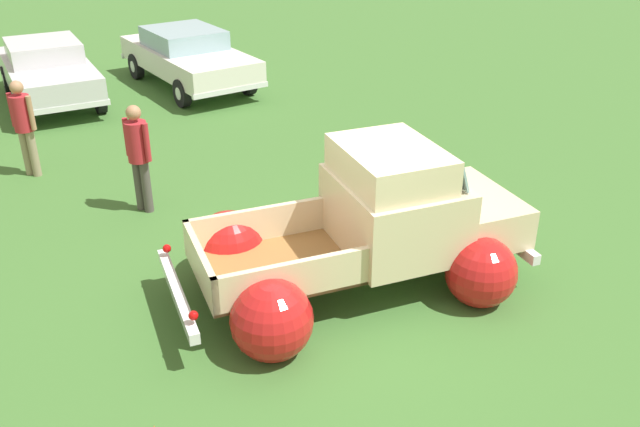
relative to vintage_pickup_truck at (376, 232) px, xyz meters
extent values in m
plane|color=#3D6B2D|center=(-0.38, 0.06, -0.76)|extent=(80.00, 80.00, 0.00)
cylinder|color=black|center=(1.17, 0.71, -0.38)|extent=(0.78, 0.33, 0.76)
cylinder|color=silver|center=(1.17, 0.71, -0.38)|extent=(0.37, 0.28, 0.34)
cylinder|color=black|center=(0.93, -1.01, -0.38)|extent=(0.78, 0.33, 0.76)
cylinder|color=silver|center=(0.93, -1.01, -0.38)|extent=(0.37, 0.28, 0.34)
cylinder|color=black|center=(-1.60, 1.11, -0.38)|extent=(0.78, 0.33, 0.76)
cylinder|color=silver|center=(-1.60, 1.11, -0.38)|extent=(0.37, 0.28, 0.34)
cylinder|color=black|center=(-1.84, -0.61, -0.38)|extent=(0.78, 0.33, 0.76)
cylinder|color=silver|center=(-1.84, -0.61, -0.38)|extent=(0.37, 0.28, 0.34)
sphere|color=red|center=(-1.59, 1.16, -0.32)|extent=(1.09, 1.09, 0.96)
sphere|color=red|center=(-1.85, -0.66, -0.32)|extent=(1.09, 1.09, 0.96)
cube|color=olive|center=(-1.32, 0.19, -0.22)|extent=(2.25, 1.82, 0.04)
cube|color=beige|center=(-1.22, 0.91, 0.01)|extent=(2.04, 0.37, 0.50)
cube|color=beige|center=(-1.43, -0.53, 0.01)|extent=(2.04, 0.37, 0.50)
cube|color=beige|center=(-0.35, 0.05, 0.01)|extent=(0.30, 1.54, 0.50)
cube|color=beige|center=(-2.30, 0.33, 0.01)|extent=(0.30, 1.54, 0.50)
cube|color=beige|center=(0.26, -0.04, 0.24)|extent=(1.68, 1.89, 0.95)
cube|color=beige|center=(0.16, -0.02, 0.94)|extent=(1.36, 1.69, 0.45)
cube|color=#8CADB7|center=(0.80, -0.11, 0.92)|extent=(0.36, 1.47, 0.38)
cube|color=beige|center=(1.30, -0.19, 0.04)|extent=(1.47, 1.78, 0.55)
sphere|color=red|center=(1.18, 0.74, -0.34)|extent=(1.04, 1.04, 0.92)
sphere|color=red|center=(0.92, -1.04, -0.34)|extent=(1.04, 1.04, 0.92)
cube|color=silver|center=(-2.60, 0.37, -0.30)|extent=(0.40, 1.98, 0.14)
cube|color=silver|center=(1.83, -0.26, -0.30)|extent=(0.40, 1.98, 0.14)
sphere|color=red|center=(-2.45, 1.15, -0.12)|extent=(0.12, 0.12, 0.11)
sphere|color=red|center=(-2.67, -0.41, -0.12)|extent=(0.12, 0.12, 0.11)
cylinder|color=black|center=(-1.41, 9.08, -0.43)|extent=(0.22, 0.67, 0.66)
cylinder|color=silver|center=(-1.41, 9.08, -0.43)|extent=(0.22, 0.30, 0.30)
cylinder|color=black|center=(-3.08, 9.13, -0.43)|extent=(0.22, 0.67, 0.66)
cylinder|color=silver|center=(-3.08, 9.13, -0.43)|extent=(0.22, 0.30, 0.30)
cylinder|color=black|center=(-1.32, 11.78, -0.43)|extent=(0.22, 0.67, 0.66)
cylinder|color=silver|center=(-1.32, 11.78, -0.43)|extent=(0.22, 0.30, 0.30)
cylinder|color=black|center=(-3.00, 11.84, -0.43)|extent=(0.22, 0.67, 0.66)
cylinder|color=silver|center=(-3.00, 11.84, -0.43)|extent=(0.22, 0.30, 0.30)
cube|color=silver|center=(-2.20, 10.46, -0.05)|extent=(1.93, 4.28, 0.55)
cube|color=silver|center=(-2.20, 10.63, 0.45)|extent=(1.61, 1.82, 0.45)
cube|color=silver|center=(-2.14, 12.53, -0.31)|extent=(1.86, 0.16, 0.12)
cube|color=silver|center=(-2.27, 8.39, -0.31)|extent=(1.86, 0.16, 0.12)
cylinder|color=black|center=(2.11, 8.69, -0.43)|extent=(0.25, 0.67, 0.66)
cylinder|color=silver|center=(2.11, 8.69, -0.43)|extent=(0.23, 0.31, 0.30)
cylinder|color=black|center=(0.37, 8.56, -0.43)|extent=(0.25, 0.67, 0.66)
cylinder|color=silver|center=(0.37, 8.56, -0.43)|extent=(0.23, 0.31, 0.30)
cylinder|color=black|center=(1.89, 11.63, -0.43)|extent=(0.25, 0.67, 0.66)
cylinder|color=silver|center=(1.89, 11.63, -0.43)|extent=(0.23, 0.31, 0.30)
cylinder|color=black|center=(0.15, 11.50, -0.43)|extent=(0.25, 0.67, 0.66)
cylinder|color=silver|center=(0.15, 11.50, -0.43)|extent=(0.23, 0.31, 0.30)
cube|color=silver|center=(1.13, 10.09, -0.05)|extent=(2.21, 4.74, 0.55)
cube|color=#8CADB7|center=(1.12, 10.28, 0.45)|extent=(1.77, 2.05, 0.45)
cube|color=silver|center=(0.96, 12.35, -0.31)|extent=(1.93, 0.25, 0.12)
cube|color=silver|center=(1.30, 7.84, -0.31)|extent=(1.93, 0.25, 0.12)
cylinder|color=gray|center=(-3.31, 6.04, -0.33)|extent=(0.21, 0.21, 0.85)
cylinder|color=gray|center=(-3.41, 6.18, -0.33)|extent=(0.21, 0.21, 0.85)
cylinder|color=#B2262D|center=(-3.36, 6.11, 0.42)|extent=(0.48, 0.48, 0.64)
cylinder|color=#A87A56|center=(-3.23, 5.93, 0.45)|extent=(0.13, 0.13, 0.61)
cylinder|color=#B2262D|center=(-3.49, 6.28, 0.45)|extent=(0.13, 0.13, 0.61)
sphere|color=#A87A56|center=(-3.36, 6.11, 0.88)|extent=(0.32, 0.32, 0.23)
cylinder|color=#4C4742|center=(-2.06, 3.75, -0.32)|extent=(0.20, 0.20, 0.87)
cylinder|color=#4C4742|center=(-1.99, 3.60, -0.32)|extent=(0.20, 0.20, 0.87)
cylinder|color=#B2262D|center=(-2.03, 3.68, 0.43)|extent=(0.46, 0.46, 0.65)
cylinder|color=#B2262D|center=(-2.12, 3.87, 0.47)|extent=(0.12, 0.12, 0.62)
cylinder|color=#B2262D|center=(-1.93, 3.48, 0.47)|extent=(0.12, 0.12, 0.62)
sphere|color=#A87A56|center=(-2.03, 3.68, 0.90)|extent=(0.31, 0.31, 0.23)
camera|label=1|loc=(-4.52, -6.39, 4.23)|focal=38.15mm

